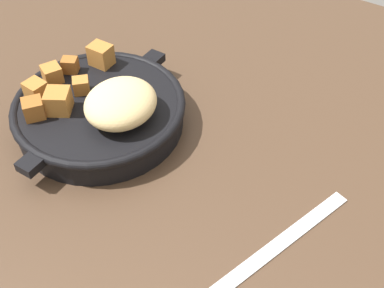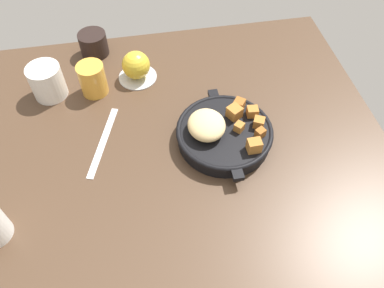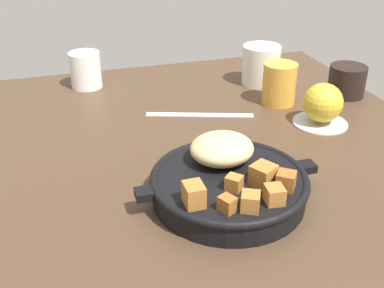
% 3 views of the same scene
% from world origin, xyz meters
% --- Properties ---
extents(ground_plane, '(0.94, 0.99, 0.02)m').
position_xyz_m(ground_plane, '(0.00, 0.00, -0.01)').
color(ground_plane, '#473323').
extents(cast_iron_skillet, '(0.27, 0.23, 0.08)m').
position_xyz_m(cast_iron_skillet, '(0.03, -0.10, 0.03)').
color(cast_iron_skillet, black).
rests_on(cast_iron_skillet, ground_plane).
extents(butter_knife, '(0.21, 0.08, 0.00)m').
position_xyz_m(butter_knife, '(0.08, 0.18, 0.00)').
color(butter_knife, silver).
rests_on(butter_knife, ground_plane).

